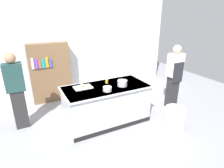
{
  "coord_description": "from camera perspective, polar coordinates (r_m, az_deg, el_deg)",
  "views": [
    {
      "loc": [
        -1.65,
        -3.53,
        2.46
      ],
      "look_at": [
        0.25,
        0.2,
        0.85
      ],
      "focal_mm": 29.67,
      "sensor_mm": 36.0,
      "label": 1
    }
  ],
  "objects": [
    {
      "name": "bookshelf",
      "position": [
        5.61,
        -18.48,
        3.28
      ],
      "size": [
        1.1,
        0.31,
        1.7
      ],
      "color": "brown",
      "rests_on": "ground_plane"
    },
    {
      "name": "person_guest",
      "position": [
        4.48,
        -27.38,
        -1.67
      ],
      "size": [
        0.38,
        0.24,
        1.72
      ],
      "rotation": [
        0.0,
        0.0,
        -1.73
      ],
      "color": "#272727",
      "rests_on": "ground_plane"
    },
    {
      "name": "ground_plane",
      "position": [
        4.61,
        -1.67,
        -11.23
      ],
      "size": [
        10.0,
        10.0,
        0.0
      ],
      "primitive_type": "plane",
      "color": "gray"
    },
    {
      "name": "trash_bin",
      "position": [
        4.41,
        18.7,
        -10.07
      ],
      "size": [
        0.45,
        0.45,
        0.53
      ],
      "primitive_type": "cylinder",
      "color": "white",
      "rests_on": "ground_plane"
    },
    {
      "name": "person_chef",
      "position": [
        5.18,
        18.59,
        2.53
      ],
      "size": [
        0.38,
        0.25,
        1.72
      ],
      "rotation": [
        0.0,
        0.0,
        1.3
      ],
      "color": "#282828",
      "rests_on": "ground_plane"
    },
    {
      "name": "cutting_board",
      "position": [
        4.17,
        -8.93,
        -1.04
      ],
      "size": [
        0.4,
        0.28,
        0.02
      ],
      "primitive_type": "cube",
      "color": "silver",
      "rests_on": "counter_island"
    },
    {
      "name": "mixing_bowl",
      "position": [
        3.95,
        -1.45,
        -1.52
      ],
      "size": [
        0.19,
        0.19,
        0.09
      ],
      "primitive_type": "cylinder",
      "color": "#B7BABF",
      "rests_on": "counter_island"
    },
    {
      "name": "onion",
      "position": [
        4.15,
        -9.25,
        -0.35
      ],
      "size": [
        0.09,
        0.09,
        0.09
      ],
      "primitive_type": "sphere",
      "color": "tan",
      "rests_on": "cutting_board"
    },
    {
      "name": "counter_island",
      "position": [
        4.38,
        -1.73,
        -6.08
      ],
      "size": [
        1.98,
        0.98,
        0.9
      ],
      "color": "#B7BABF",
      "rests_on": "ground_plane"
    },
    {
      "name": "juice_cup",
      "position": [
        4.39,
        -1.64,
        0.89
      ],
      "size": [
        0.07,
        0.07,
        0.1
      ],
      "primitive_type": "cylinder",
      "color": "yellow",
      "rests_on": "counter_island"
    },
    {
      "name": "back_wall",
      "position": [
        5.95,
        -10.74,
        11.38
      ],
      "size": [
        6.4,
        0.12,
        3.0
      ],
      "primitive_type": "cube",
      "color": "silver",
      "rests_on": "ground_plane"
    },
    {
      "name": "stock_pot",
      "position": [
        4.22,
        3.18,
        0.27
      ],
      "size": [
        0.29,
        0.22,
        0.13
      ],
      "color": "#B7BABF",
      "rests_on": "counter_island"
    }
  ]
}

